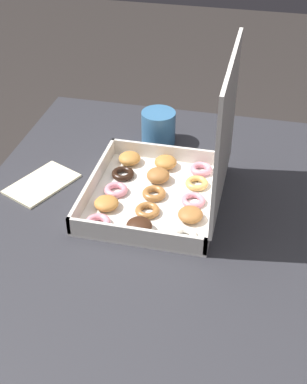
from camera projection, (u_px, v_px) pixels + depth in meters
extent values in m
cube|color=#2D2D33|center=(141.00, 218.00, 1.22)|extent=(1.02, 0.79, 0.03)
cylinder|color=#2D2D33|center=(79.00, 209.00, 1.87)|extent=(0.06, 0.06, 0.75)
cylinder|color=#2D2D33|center=(280.00, 238.00, 1.75)|extent=(0.06, 0.06, 0.75)
cube|color=silver|center=(154.00, 198.00, 1.25)|extent=(0.34, 0.30, 0.01)
cube|color=beige|center=(93.00, 182.00, 1.26)|extent=(0.34, 0.01, 0.04)
cube|color=beige|center=(216.00, 198.00, 1.21)|extent=(0.34, 0.01, 0.04)
cube|color=beige|center=(168.00, 153.00, 1.36)|extent=(0.01, 0.30, 0.04)
cube|color=beige|center=(136.00, 236.00, 1.10)|extent=(0.01, 0.30, 0.04)
cube|color=beige|center=(226.00, 130.00, 1.10)|extent=(0.34, 0.01, 0.31)
ellipsoid|color=#B77A38|center=(130.00, 158.00, 1.35)|extent=(0.06, 0.06, 0.03)
torus|color=black|center=(123.00, 174.00, 1.31)|extent=(0.06, 0.06, 0.02)
torus|color=pink|center=(116.00, 190.00, 1.26)|extent=(0.06, 0.06, 0.02)
ellipsoid|color=#B77A38|center=(106.00, 203.00, 1.21)|extent=(0.06, 0.06, 0.03)
torus|color=pink|center=(98.00, 223.00, 1.16)|extent=(0.06, 0.06, 0.02)
ellipsoid|color=#B77A38|center=(166.00, 162.00, 1.34)|extent=(0.06, 0.06, 0.03)
ellipsoid|color=#9E6633|center=(158.00, 175.00, 1.29)|extent=(0.06, 0.06, 0.03)
torus|color=#9E6633|center=(154.00, 193.00, 1.24)|extent=(0.06, 0.06, 0.02)
torus|color=#9E6633|center=(147.00, 211.00, 1.19)|extent=(0.06, 0.06, 0.02)
ellipsoid|color=#381E11|center=(139.00, 226.00, 1.14)|extent=(0.06, 0.06, 0.03)
torus|color=pink|center=(201.00, 169.00, 1.33)|extent=(0.06, 0.06, 0.02)
torus|color=tan|center=(197.00, 183.00, 1.28)|extent=(0.06, 0.06, 0.01)
torus|color=pink|center=(193.00, 200.00, 1.22)|extent=(0.06, 0.06, 0.01)
ellipsoid|color=#9E6633|center=(190.00, 215.00, 1.17)|extent=(0.06, 0.06, 0.03)
torus|color=white|center=(184.00, 235.00, 1.12)|extent=(0.06, 0.06, 0.02)
cylinder|color=teal|center=(158.00, 127.00, 1.43)|extent=(0.09, 0.09, 0.09)
cylinder|color=black|center=(159.00, 114.00, 1.41)|extent=(0.07, 0.07, 0.01)
cube|color=beige|center=(42.00, 184.00, 1.29)|extent=(0.20, 0.16, 0.01)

